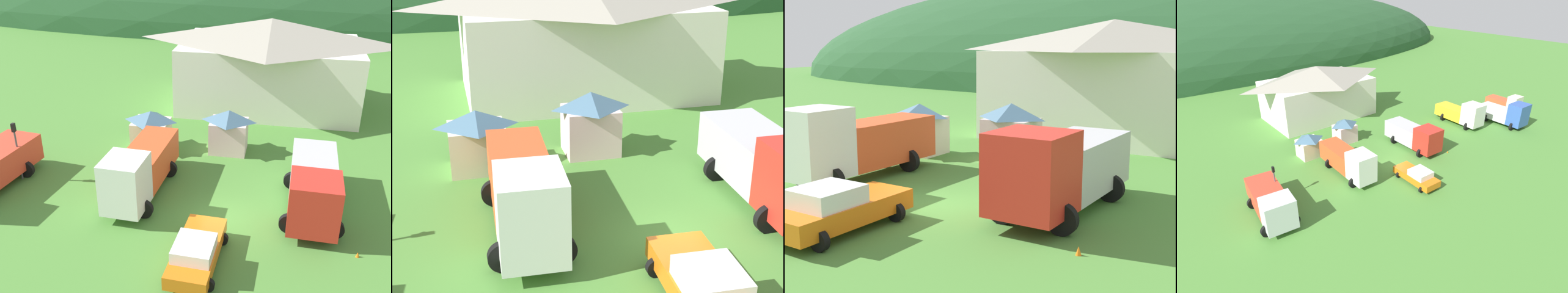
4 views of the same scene
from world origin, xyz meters
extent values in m
plane|color=#477F33|center=(0.00, 0.00, 0.00)|extent=(200.00, 200.00, 0.00)
cube|color=white|center=(1.16, 18.69, 2.86)|extent=(15.08, 9.40, 5.72)
pyramid|color=gray|center=(1.16, 18.69, 6.72)|extent=(16.28, 10.16, 2.00)
cube|color=beige|center=(-6.51, 8.06, 1.06)|extent=(2.56, 2.22, 2.12)
pyramid|color=#42667F|center=(-6.51, 8.06, 2.49)|extent=(2.77, 2.39, 0.74)
cube|color=beige|center=(-0.96, 8.66, 1.16)|extent=(2.58, 2.14, 2.32)
pyramid|color=#42667F|center=(-0.96, 8.66, 2.73)|extent=(2.79, 2.31, 0.81)
cube|color=white|center=(-5.38, -0.65, 2.05)|extent=(2.34, 2.63, 3.00)
cube|color=black|center=(-5.39, -0.77, 2.71)|extent=(1.29, 2.08, 0.96)
cube|color=#E04C23|center=(-5.22, 3.35, 1.58)|extent=(2.46, 5.55, 2.05)
cylinder|color=black|center=(-4.41, -0.69, 0.55)|extent=(1.10, 0.30, 1.10)
cylinder|color=black|center=(-6.35, -0.61, 0.55)|extent=(1.10, 0.30, 1.10)
cylinder|color=black|center=(-4.21, 4.13, 0.55)|extent=(1.10, 0.30, 1.10)
cylinder|color=black|center=(-6.15, 4.21, 0.55)|extent=(1.10, 0.30, 1.10)
cube|color=red|center=(4.68, -0.50, 1.96)|extent=(2.63, 2.61, 2.82)
cube|color=black|center=(4.68, -0.63, 2.58)|extent=(1.43, 2.07, 0.90)
cube|color=#B2B2B7|center=(4.77, 3.38, 1.59)|extent=(2.69, 5.27, 2.08)
cylinder|color=black|center=(5.82, -0.52, 0.55)|extent=(1.10, 0.30, 1.10)
cylinder|color=black|center=(3.55, -0.47, 0.55)|extent=(1.10, 0.30, 1.10)
cylinder|color=black|center=(5.93, 4.13, 0.55)|extent=(1.10, 0.30, 1.10)
cylinder|color=black|center=(3.66, 4.19, 0.55)|extent=(1.10, 0.30, 1.10)
cube|color=orange|center=(-0.72, -3.91, 0.69)|extent=(2.16, 5.14, 0.70)
cube|color=silver|center=(-0.74, -4.52, 1.35)|extent=(1.89, 2.09, 0.62)
cylinder|color=black|center=(0.09, -5.66, 0.34)|extent=(0.68, 0.24, 0.68)
cylinder|color=black|center=(0.21, -2.22, 0.34)|extent=(0.68, 0.24, 0.68)
cylinder|color=black|center=(-1.52, -2.15, 0.34)|extent=(0.68, 0.24, 0.68)
cone|color=orange|center=(-4.83, 4.92, 0.00)|extent=(0.36, 0.36, 0.65)
cone|color=orange|center=(6.94, -1.89, 0.00)|extent=(0.36, 0.36, 0.56)
camera|label=1|loc=(2.77, -21.39, 14.85)|focal=42.67mm
camera|label=2|loc=(-7.77, -17.61, 11.42)|focal=54.30mm
camera|label=3|loc=(12.51, -16.80, 6.27)|focal=50.87mm
camera|label=4|loc=(-22.12, -23.11, 18.75)|focal=29.65mm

